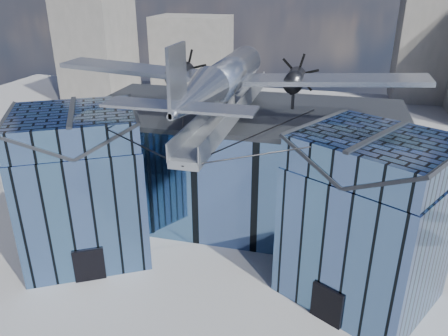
# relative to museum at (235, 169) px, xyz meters

# --- Properties ---
(ground_plane) EXTENTS (120.00, 120.00, 0.00)m
(ground_plane) POSITION_rel_museum_xyz_m (-0.00, -5.82, -5.54)
(ground_plane) COLOR gray
(museum) EXTENTS (32.88, 24.50, 17.60)m
(museum) POSITION_rel_museum_xyz_m (0.00, 0.00, 0.00)
(museum) COLOR #4C6D9B
(museum) RESTS_ON ground
(bg_towers) EXTENTS (77.00, 24.50, 26.00)m
(bg_towers) POSITION_rel_museum_xyz_m (1.45, 44.67, 4.47)
(bg_towers) COLOR slate
(bg_towers) RESTS_ON ground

